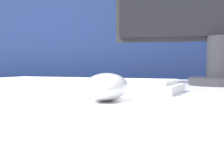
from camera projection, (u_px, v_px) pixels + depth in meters
partition_panel at (145, 96)px, 1.29m from camera, size 5.00×0.03×1.34m
computer_mouse_near at (107, 87)px, 0.45m from camera, size 0.06×0.11×0.04m
keyboard at (81, 85)px, 0.63m from camera, size 0.40×0.18×0.02m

